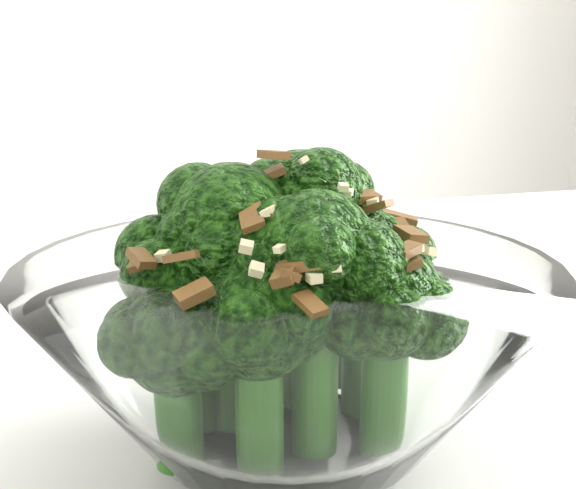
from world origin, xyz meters
name	(u,v)px	position (x,y,z in m)	size (l,w,h in m)	color
table	(278,449)	(0.00, 0.06, 0.68)	(1.31, 0.97, 0.75)	white
broccoli_dish	(287,340)	(-0.05, -0.06, 0.81)	(0.25, 0.25, 0.15)	white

